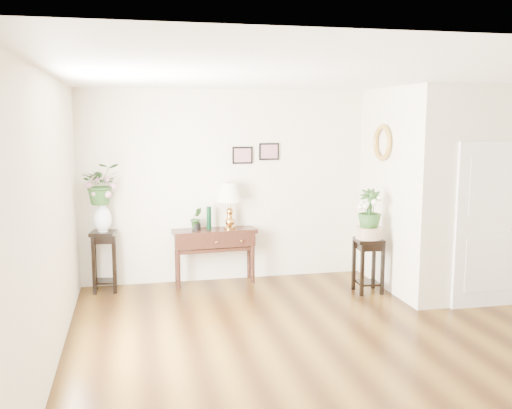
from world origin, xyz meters
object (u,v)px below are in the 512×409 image
object	(u,v)px
plant_stand_a	(104,261)
plant_stand_b	(368,265)
table_lamp	(230,205)
console_table	(215,256)

from	to	relation	value
plant_stand_a	plant_stand_b	size ratio (longest dim) A/B	1.12
table_lamp	plant_stand_a	distance (m)	1.92
plant_stand_a	plant_stand_b	bearing A→B (deg)	-13.04
table_lamp	plant_stand_a	bearing A→B (deg)	-177.35
console_table	table_lamp	distance (m)	0.78
console_table	plant_stand_b	size ratio (longest dim) A/B	1.58
plant_stand_a	plant_stand_b	xyz separation A→B (m)	(3.55, -0.82, -0.05)
console_table	plant_stand_b	distance (m)	2.19
console_table	plant_stand_b	world-z (taller)	console_table
console_table	plant_stand_a	xyz separation A→B (m)	(-1.55, -0.08, 0.02)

